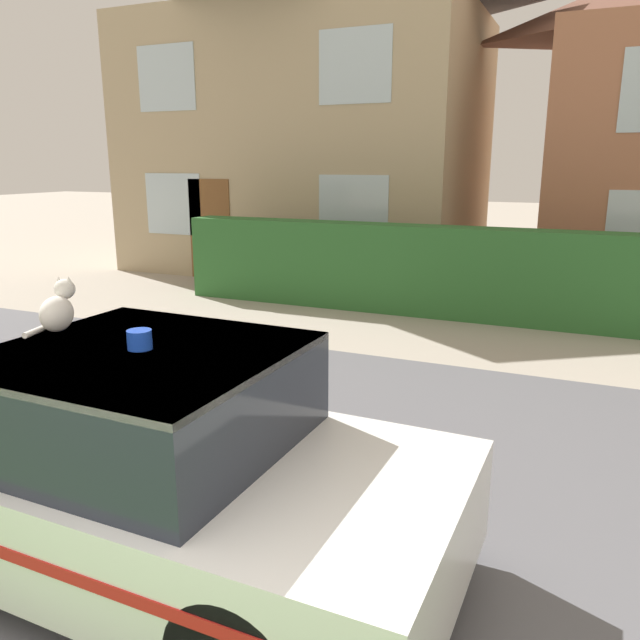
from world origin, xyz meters
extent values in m
cube|color=#5B5B60|center=(0.00, 3.60, 0.01)|extent=(28.00, 5.90, 0.01)
cube|color=#2D662D|center=(-0.96, 9.09, 0.73)|extent=(8.57, 0.60, 1.45)
cylinder|color=black|center=(-2.22, 2.74, 0.34)|extent=(0.67, 0.21, 0.66)
cylinder|color=black|center=(0.33, 2.70, 0.34)|extent=(0.67, 0.21, 0.66)
cube|color=white|center=(-0.96, 1.94, 0.51)|extent=(4.14, 1.83, 0.63)
cube|color=#232833|center=(-0.79, 1.94, 1.11)|extent=(1.71, 1.61, 0.58)
cube|color=white|center=(-0.79, 1.94, 1.38)|extent=(1.71, 1.61, 0.04)
cube|color=red|center=(-0.94, 2.82, 0.56)|extent=(3.90, 0.08, 0.07)
cube|color=red|center=(-0.98, 1.06, 0.56)|extent=(3.90, 0.08, 0.07)
cylinder|color=blue|center=(-0.79, 1.94, 1.46)|extent=(0.14, 0.14, 0.11)
ellipsoid|color=silver|center=(-1.20, 1.74, 1.62)|extent=(0.21, 0.26, 0.20)
ellipsoid|color=beige|center=(-1.22, 1.82, 1.60)|extent=(0.10, 0.08, 0.11)
sphere|color=silver|center=(-1.22, 1.84, 1.74)|extent=(0.12, 0.12, 0.12)
cone|color=silver|center=(-1.19, 1.84, 1.79)|extent=(0.05, 0.05, 0.05)
cone|color=silver|center=(-1.25, 1.83, 1.79)|extent=(0.05, 0.05, 0.05)
cylinder|color=silver|center=(-1.27, 1.64, 1.53)|extent=(0.08, 0.19, 0.03)
cube|color=tan|center=(-4.78, 13.07, 2.79)|extent=(7.54, 5.23, 5.57)
cube|color=brown|center=(-5.95, 10.44, 1.05)|extent=(1.00, 0.02, 2.10)
cube|color=silver|center=(-6.86, 10.44, 1.56)|extent=(1.40, 0.02, 1.30)
cube|color=silver|center=(-2.71, 10.44, 1.56)|extent=(1.40, 0.02, 1.30)
cube|color=silver|center=(-6.86, 10.44, 4.12)|extent=(1.40, 0.02, 1.30)
cube|color=silver|center=(-2.71, 10.44, 4.12)|extent=(1.40, 0.02, 1.30)
camera|label=1|loc=(1.54, -0.79, 2.45)|focal=35.00mm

